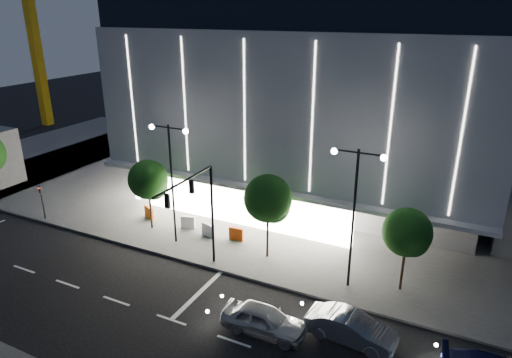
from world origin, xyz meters
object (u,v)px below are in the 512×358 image
at_px(traffic_mast, 199,203).
at_px(tree_mid, 268,201).
at_px(ped_signal_far, 42,199).
at_px(barrier_a, 149,212).
at_px(street_lamp_west, 171,167).
at_px(street_lamp_east, 355,200).
at_px(tree_right, 407,235).
at_px(car_lead, 264,320).
at_px(barrier_d, 188,222).
at_px(barrier_c, 236,234).
at_px(car_second, 351,328).
at_px(tree_left, 149,182).
at_px(barrier_b, 208,230).

height_order(traffic_mast, tree_mid, traffic_mast).
relative_size(ped_signal_far, barrier_a, 2.73).
distance_m(street_lamp_west, street_lamp_east, 13.00).
relative_size(street_lamp_west, barrier_a, 8.18).
relative_size(tree_right, car_lead, 1.19).
distance_m(car_lead, barrier_a, 16.73).
height_order(traffic_mast, barrier_d, traffic_mast).
bearing_deg(car_lead, barrier_c, 35.13).
height_order(street_lamp_east, barrier_a, street_lamp_east).
bearing_deg(tree_right, car_second, -105.61).
bearing_deg(traffic_mast, street_lamp_west, 146.35).
distance_m(tree_mid, tree_right, 9.01).
relative_size(tree_left, tree_right, 1.04).
distance_m(street_lamp_west, car_second, 16.04).
bearing_deg(car_second, traffic_mast, 82.43).
distance_m(car_lead, barrier_b, 11.54).
relative_size(street_lamp_west, barrier_c, 8.18).
distance_m(street_lamp_west, ped_signal_far, 12.76).
height_order(tree_left, tree_right, tree_left).
bearing_deg(barrier_a, tree_right, 20.74).
bearing_deg(street_lamp_west, car_lead, -31.31).
relative_size(ped_signal_far, tree_left, 0.52).
distance_m(barrier_c, barrier_d, 4.35).
bearing_deg(tree_right, tree_left, 180.00).
distance_m(traffic_mast, street_lamp_west, 4.89).
relative_size(car_second, barrier_a, 4.30).
height_order(tree_left, tree_mid, tree_mid).
height_order(car_lead, barrier_b, car_lead).
bearing_deg(street_lamp_east, car_second, -73.33).
bearing_deg(ped_signal_far, tree_left, 15.61).
distance_m(tree_right, barrier_a, 20.66).
height_order(car_second, barrier_d, car_second).
xyz_separation_m(street_lamp_west, barrier_d, (-0.42, 2.22, -5.31)).
distance_m(tree_left, barrier_d, 4.40).
xyz_separation_m(ped_signal_far, car_second, (26.42, -3.24, -1.11)).
relative_size(tree_left, car_lead, 1.23).
relative_size(barrier_a, barrier_b, 1.00).
xyz_separation_m(street_lamp_west, barrier_c, (3.92, 2.15, -5.31)).
height_order(tree_mid, car_lead, tree_mid).
distance_m(tree_mid, barrier_b, 6.53).
height_order(street_lamp_east, barrier_c, street_lamp_east).
distance_m(ped_signal_far, barrier_c, 16.38).
bearing_deg(barrier_b, barrier_c, 24.14).
distance_m(street_lamp_west, barrier_d, 5.77).
xyz_separation_m(ped_signal_far, barrier_d, (11.58, 3.72, -1.24)).
relative_size(ped_signal_far, car_lead, 0.65).
bearing_deg(tree_right, traffic_mast, -162.98).
bearing_deg(car_second, street_lamp_east, 20.36).
distance_m(tree_left, tree_mid, 10.00).
bearing_deg(traffic_mast, barrier_c, 90.92).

